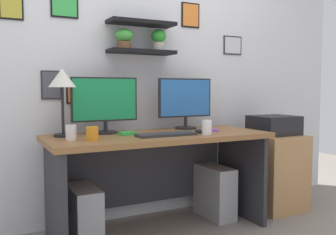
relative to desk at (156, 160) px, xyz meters
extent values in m
plane|color=gray|center=(0.00, -0.06, -0.54)|extent=(8.00, 8.00, 0.00)
cube|color=silver|center=(0.00, 0.38, 0.81)|extent=(4.40, 0.04, 2.70)
cube|color=black|center=(0.00, 0.26, 0.84)|extent=(0.55, 0.20, 0.03)
cube|color=black|center=(0.00, 0.26, 1.08)|extent=(0.55, 0.20, 0.03)
cylinder|color=brown|center=(-0.15, 0.26, 0.89)|extent=(0.11, 0.11, 0.06)
ellipsoid|color=green|center=(-0.15, 0.26, 0.97)|extent=(0.14, 0.14, 0.10)
cylinder|color=#B2A899|center=(0.15, 0.26, 0.89)|extent=(0.11, 0.11, 0.07)
ellipsoid|color=green|center=(0.15, 0.26, 0.98)|extent=(0.12, 0.12, 0.11)
cube|color=black|center=(-0.97, 0.36, 1.14)|extent=(0.17, 0.02, 0.20)
cube|color=gold|center=(-0.97, 0.35, 1.14)|extent=(0.14, 0.00, 0.17)
cube|color=black|center=(-0.59, 0.36, 1.18)|extent=(0.21, 0.02, 0.19)
cube|color=green|center=(-0.59, 0.35, 1.18)|extent=(0.18, 0.00, 0.17)
cube|color=black|center=(0.51, 0.36, 1.20)|extent=(0.18, 0.02, 0.22)
cube|color=orange|center=(0.51, 0.35, 1.20)|extent=(0.16, 0.00, 0.19)
cube|color=#2D2D33|center=(0.98, 0.36, 0.96)|extent=(0.21, 0.02, 0.18)
cube|color=silver|center=(0.98, 0.35, 0.96)|extent=(0.18, 0.00, 0.15)
cube|color=#2D2D33|center=(-0.70, 0.36, 0.57)|extent=(0.15, 0.02, 0.22)
cube|color=#4C4C56|center=(-0.70, 0.35, 0.57)|extent=(0.13, 0.00, 0.19)
cube|color=black|center=(-0.52, 0.36, 0.53)|extent=(0.15, 0.02, 0.19)
cube|color=orange|center=(-0.52, 0.35, 0.53)|extent=(0.12, 0.00, 0.17)
cube|color=brown|center=(0.00, -0.06, 0.19)|extent=(1.66, 0.68, 0.04)
cube|color=#2D2D33|center=(-0.77, -0.06, -0.19)|extent=(0.04, 0.62, 0.71)
cube|color=#2D2D33|center=(0.77, -0.06, -0.19)|extent=(0.04, 0.62, 0.71)
cube|color=#2D2D33|center=(0.00, 0.24, -0.15)|extent=(1.46, 0.02, 0.50)
cylinder|color=black|center=(-0.35, 0.15, 0.22)|extent=(0.18, 0.18, 0.02)
cylinder|color=black|center=(-0.35, 0.15, 0.27)|extent=(0.03, 0.03, 0.09)
cube|color=black|center=(-0.35, 0.16, 0.47)|extent=(0.51, 0.02, 0.33)
cube|color=#198C4C|center=(-0.35, 0.15, 0.47)|extent=(0.49, 0.00, 0.31)
cylinder|color=black|center=(0.35, 0.15, 0.22)|extent=(0.18, 0.18, 0.02)
cylinder|color=black|center=(0.35, 0.15, 0.27)|extent=(0.03, 0.03, 0.10)
cube|color=black|center=(0.35, 0.16, 0.47)|extent=(0.49, 0.02, 0.32)
cube|color=#2866B2|center=(0.35, 0.15, 0.47)|extent=(0.47, 0.00, 0.30)
cube|color=#2D2D33|center=(-0.01, -0.18, 0.22)|extent=(0.44, 0.14, 0.02)
ellipsoid|color=black|center=(0.29, -0.15, 0.22)|extent=(0.06, 0.09, 0.03)
cylinder|color=black|center=(-0.67, 0.11, 0.22)|extent=(0.13, 0.13, 0.02)
cylinder|color=black|center=(-0.67, 0.11, 0.39)|extent=(0.02, 0.02, 0.33)
cone|color=silver|center=(-0.67, 0.11, 0.62)|extent=(0.19, 0.19, 0.13)
cube|color=purple|center=(0.48, -0.06, 0.21)|extent=(0.12, 0.16, 0.01)
cylinder|color=orange|center=(-0.54, -0.16, 0.25)|extent=(0.08, 0.08, 0.09)
cylinder|color=white|center=(-0.66, -0.09, 0.26)|extent=(0.07, 0.07, 0.10)
cube|color=green|center=(-0.24, -0.01, 0.22)|extent=(0.12, 0.09, 0.02)
cylinder|color=white|center=(0.28, -0.27, 0.26)|extent=(0.07, 0.07, 0.11)
cube|color=tan|center=(1.17, -0.02, -0.20)|extent=(0.44, 0.50, 0.67)
cube|color=black|center=(1.17, -0.02, 0.22)|extent=(0.38, 0.34, 0.17)
cube|color=#99999E|center=(-0.57, -0.03, -0.34)|extent=(0.18, 0.40, 0.41)
cube|color=#99999E|center=(0.56, 0.03, -0.33)|extent=(0.18, 0.40, 0.43)
camera|label=1|loc=(-1.23, -2.57, 0.55)|focal=40.21mm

